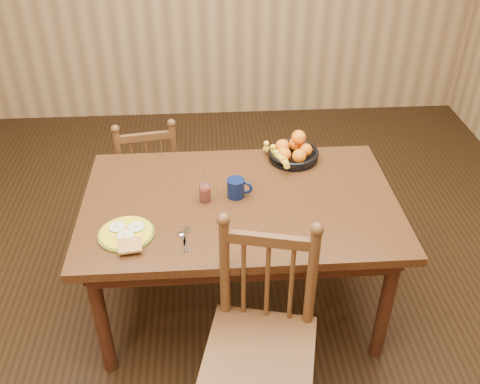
{
  "coord_description": "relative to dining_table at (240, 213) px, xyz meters",
  "views": [
    {
      "loc": [
        -0.15,
        -2.2,
        2.35
      ],
      "look_at": [
        0.0,
        0.0,
        0.8
      ],
      "focal_mm": 40.0,
      "sensor_mm": 36.0,
      "label": 1
    }
  ],
  "objects": [
    {
      "name": "fork",
      "position": [
        -0.27,
        -0.28,
        0.09
      ],
      "size": [
        0.05,
        0.18,
        0.0
      ],
      "rotation": [
        0.0,
        0.0,
        0.21
      ],
      "color": "silver",
      "rests_on": "dining_table"
    },
    {
      "name": "breakfast_plate",
      "position": [
        -0.55,
        -0.25,
        0.1
      ],
      "size": [
        0.26,
        0.29,
        0.04
      ],
      "color": "#59601E",
      "rests_on": "dining_table"
    },
    {
      "name": "chair_near",
      "position": [
        0.05,
        -0.69,
        -0.17
      ],
      "size": [
        0.55,
        0.53,
        1.01
      ],
      "rotation": [
        0.0,
        0.0,
        -0.23
      ],
      "color": "#482B15",
      "rests_on": "ground"
    },
    {
      "name": "juice_glass",
      "position": [
        -0.18,
        0.01,
        0.13
      ],
      "size": [
        0.06,
        0.06,
        0.09
      ],
      "color": "silver",
      "rests_on": "dining_table"
    },
    {
      "name": "chair_far",
      "position": [
        -0.54,
        0.73,
        -0.24
      ],
      "size": [
        0.45,
        0.44,
        0.88
      ],
      "rotation": [
        0.0,
        0.0,
        3.3
      ],
      "color": "#482B15",
      "rests_on": "ground"
    },
    {
      "name": "fruit_bowl",
      "position": [
        0.32,
        0.38,
        0.13
      ],
      "size": [
        0.32,
        0.32,
        0.17
      ],
      "color": "black",
      "rests_on": "dining_table"
    },
    {
      "name": "coffee_mug",
      "position": [
        -0.01,
        0.04,
        0.14
      ],
      "size": [
        0.13,
        0.09,
        0.1
      ],
      "color": "#091436",
      "rests_on": "dining_table"
    },
    {
      "name": "dining_table",
      "position": [
        0.0,
        0.0,
        0.0
      ],
      "size": [
        1.6,
        1.0,
        0.75
      ],
      "color": "black",
      "rests_on": "ground"
    },
    {
      "name": "room",
      "position": [
        0.0,
        0.0,
        0.68
      ],
      "size": [
        4.52,
        5.02,
        2.72
      ],
      "color": "black",
      "rests_on": "ground"
    },
    {
      "name": "spoon",
      "position": [
        -0.29,
        -0.28,
        0.09
      ],
      "size": [
        0.04,
        0.16,
        0.01
      ],
      "rotation": [
        0.0,
        0.0,
        -0.08
      ],
      "color": "silver",
      "rests_on": "dining_table"
    }
  ]
}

